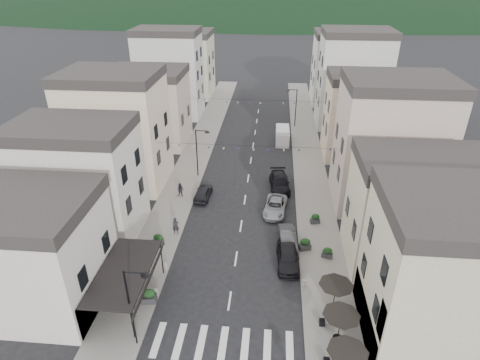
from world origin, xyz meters
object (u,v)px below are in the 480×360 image
Objects in this scene: parked_car_d at (280,183)px; delivery_van at (282,135)px; parked_car_e at (203,193)px; parked_car_c at (275,207)px; parked_car_b at (288,239)px; pedestrian_b at (180,190)px; parked_car_a at (288,256)px; pedestrian_a at (176,226)px.

parked_car_d is 13.68m from delivery_van.
parked_car_e is 18.70m from delivery_van.
parked_car_c is at bearing -100.61° from parked_car_d.
pedestrian_b reaches higher than parked_car_b.
parked_car_d is (-0.77, 10.50, 0.07)m from parked_car_b.
delivery_van reaches higher than parked_car_c.
delivery_van is at bearing 84.69° from parked_car_b.
parked_car_a is 2.90× the size of pedestrian_b.
parked_car_a is 2.63m from parked_car_b.
delivery_van is (8.70, 16.55, 0.44)m from parked_car_e.
parked_car_e is 0.83× the size of delivery_van.
parked_car_a is 15.40m from pedestrian_b.
parked_car_c is 2.98× the size of pedestrian_b.
pedestrian_b is at bearing 89.62° from pedestrian_a.
delivery_van is 25.60m from pedestrian_a.
parked_car_c is at bearing 167.42° from parked_car_e.
parked_car_b is 11.88m from parked_car_e.
parked_car_e is 2.50m from pedestrian_b.
parked_car_b is at bearing 86.38° from parked_car_a.
parked_car_a is 1.11× the size of parked_car_b.
delivery_van reaches higher than parked_car_b.
pedestrian_b reaches higher than parked_car_d.
parked_car_a is 0.88× the size of parked_car_d.
pedestrian_b is (-1.09, 6.90, -0.07)m from pedestrian_a.
pedestrian_a is (-10.46, 3.28, 0.20)m from parked_car_a.
pedestrian_b is at bearing -124.47° from delivery_van.
pedestrian_b is (-11.55, 10.18, 0.13)m from parked_car_a.
parked_car_d is at bearing 87.89° from parked_car_b.
parked_car_d is at bearing 90.47° from parked_car_a.
parked_car_d is 3.02× the size of pedestrian_a.
pedestrian_a is (-10.09, -23.53, -0.13)m from delivery_van.
parked_car_c is 1.20× the size of parked_car_e.
parked_car_a is at bearing -92.48° from parked_car_d.
delivery_van is (-0.41, 24.17, 0.43)m from parked_car_b.
parked_car_e is at bearing -118.27° from delivery_van.
parked_car_c is 2.74× the size of pedestrian_a.
delivery_van is at bearing 64.28° from pedestrian_b.
parked_car_e is 2.48× the size of pedestrian_b.
parked_car_d is (-0.72, 13.13, -0.03)m from parked_car_a.
parked_car_b is 0.88× the size of parked_car_c.
delivery_van is (-0.37, 26.81, 0.33)m from parked_car_a.
pedestrian_a is at bearing 81.50° from parked_car_e.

